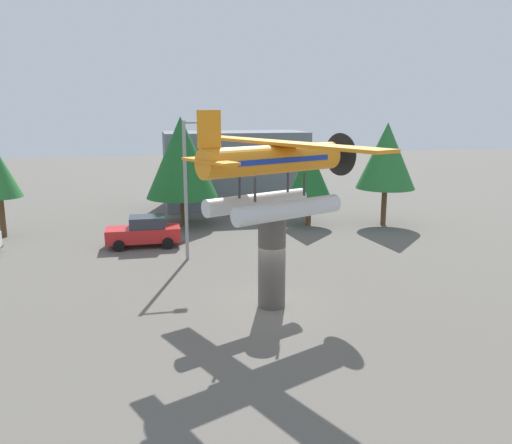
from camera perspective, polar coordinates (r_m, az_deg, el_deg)
name	(u,v)px	position (r m, az deg, el deg)	size (l,w,h in m)	color
ground_plane	(271,306)	(21.23, 1.72, -9.23)	(140.00, 140.00, 0.00)	#605B54
display_pedestal	(272,261)	(20.61, 1.76, -4.34)	(1.10, 1.10, 3.79)	#4C4742
floatplane_monument	(275,172)	(19.95, 2.12, 5.57)	(7.16, 9.92, 4.00)	silver
car_mid_red	(144,231)	(30.51, -12.24, -1.02)	(4.20, 2.02, 1.76)	red
streetlight_primary	(189,180)	(26.83, -7.36, 4.65)	(1.84, 0.28, 7.24)	gray
storefront_building	(235,169)	(42.03, -2.33, 5.85)	(11.24, 5.32, 6.00)	slate
tree_east	(181,157)	(35.05, -8.24, 7.07)	(4.83, 4.83, 7.32)	brown
tree_center_back	(309,173)	(35.02, 5.91, 5.37)	(3.11, 3.11, 5.30)	brown
tree_far_east	(387,156)	(35.91, 14.22, 7.09)	(3.96, 3.96, 6.93)	brown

